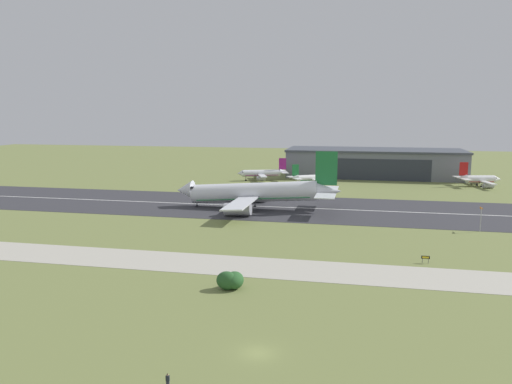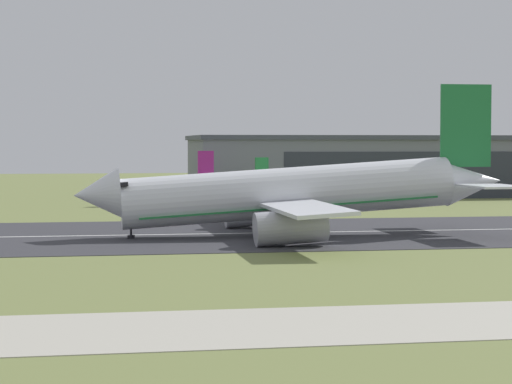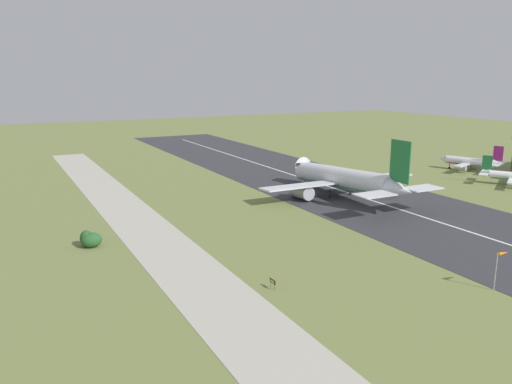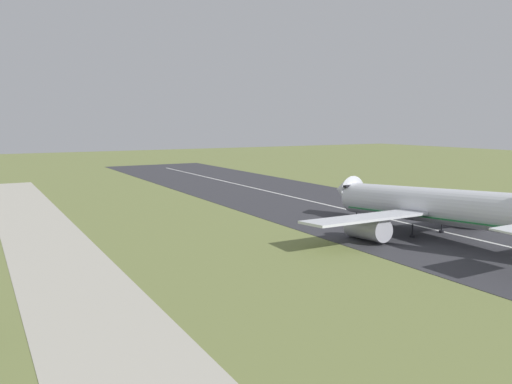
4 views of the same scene
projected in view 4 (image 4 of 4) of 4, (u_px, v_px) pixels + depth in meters
name	position (u px, v px, depth m)	size (l,w,h in m)	color
ground_plane	(273.00, 330.00, 45.86)	(601.54, 601.54, 0.00)	olive
taxiway_road	(126.00, 365.00, 39.19)	(271.16, 12.66, 0.05)	#B2AD9E
airplane_landing	(432.00, 207.00, 83.17)	(51.80, 48.02, 18.12)	silver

